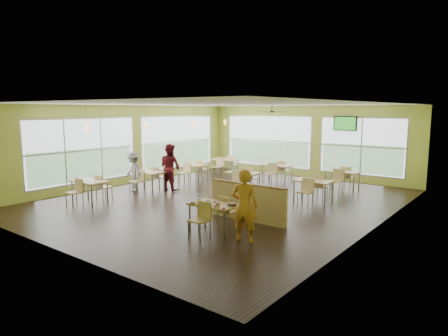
{
  "coord_description": "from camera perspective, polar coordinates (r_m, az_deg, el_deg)",
  "views": [
    {
      "loc": [
        8.0,
        -10.36,
        3.02
      ],
      "look_at": [
        0.47,
        -0.62,
        1.22
      ],
      "focal_mm": 32.0,
      "sensor_mm": 36.0,
      "label": 1
    }
  ],
  "objects": [
    {
      "name": "half_wall_divider",
      "position": [
        10.95,
        3.38,
        -4.86
      ],
      "size": [
        2.4,
        0.14,
        1.04
      ],
      "color": "tan",
      "rests_on": "floor"
    },
    {
      "name": "patron_maroon",
      "position": [
        15.1,
        -7.72,
        0.12
      ],
      "size": [
        0.86,
        0.67,
        1.76
      ],
      "primitive_type": "imported",
      "rotation": [
        0.0,
        0.0,
        3.14
      ],
      "color": "maroon",
      "rests_on": "floor"
    },
    {
      "name": "wrapper_right",
      "position": [
        9.47,
        -1.21,
        -5.43
      ],
      "size": [
        0.16,
        0.15,
        0.04
      ],
      "primitive_type": "ellipsoid",
      "rotation": [
        0.0,
        0.0,
        0.19
      ],
      "color": "#A47A4F",
      "rests_on": "main_table"
    },
    {
      "name": "main_table",
      "position": [
        9.79,
        -1.43,
        -5.79
      ],
      "size": [
        1.22,
        1.52,
        0.87
      ],
      "color": "tan",
      "rests_on": "floor"
    },
    {
      "name": "wrapper_mid",
      "position": [
        9.89,
        -1.07,
        -4.79
      ],
      "size": [
        0.21,
        0.2,
        0.05
      ],
      "primitive_type": "ellipsoid",
      "rotation": [
        0.0,
        0.0,
        -0.13
      ],
      "color": "#A47A4F",
      "rests_on": "main_table"
    },
    {
      "name": "man_plaid",
      "position": [
        9.16,
        2.96,
        -5.4
      ],
      "size": [
        0.71,
        0.58,
        1.69
      ],
      "primitive_type": "imported",
      "rotation": [
        0.0,
        0.0,
        3.46
      ],
      "color": "orange",
      "rests_on": "floor"
    },
    {
      "name": "ceiling_fan",
      "position": [
        15.58,
        6.86,
        8.01
      ],
      "size": [
        1.25,
        1.25,
        0.29
      ],
      "color": "#2D2119",
      "rests_on": "ceiling"
    },
    {
      "name": "wrapper_left",
      "position": [
        9.81,
        -4.46,
        -4.95
      ],
      "size": [
        0.2,
        0.18,
        0.04
      ],
      "primitive_type": "ellipsoid",
      "rotation": [
        0.0,
        0.0,
        -0.16
      ],
      "color": "#A47A4F",
      "rests_on": "main_table"
    },
    {
      "name": "cup_red_near",
      "position": [
        9.57,
        -2.11,
        -4.95
      ],
      "size": [
        0.1,
        0.1,
        0.35
      ],
      "color": "white",
      "rests_on": "main_table"
    },
    {
      "name": "cup_yellow",
      "position": [
        9.67,
        -2.38,
        -4.89
      ],
      "size": [
        0.08,
        0.08,
        0.3
      ],
      "color": "white",
      "rests_on": "main_table"
    },
    {
      "name": "dining_tables",
      "position": [
        15.28,
        0.84,
        -0.66
      ],
      "size": [
        6.92,
        8.72,
        0.87
      ],
      "color": "tan",
      "rests_on": "floor"
    },
    {
      "name": "room",
      "position": [
        13.17,
        0.03,
        2.15
      ],
      "size": [
        12.0,
        12.04,
        3.2
      ],
      "color": "black",
      "rests_on": "ground"
    },
    {
      "name": "ketchup_cup",
      "position": [
        9.22,
        -0.02,
        -5.84
      ],
      "size": [
        0.06,
        0.06,
        0.03
      ],
      "primitive_type": "cylinder",
      "color": "#A3031A",
      "rests_on": "main_table"
    },
    {
      "name": "window_bays",
      "position": [
        17.22,
        -0.69,
        3.19
      ],
      "size": [
        9.24,
        10.24,
        2.38
      ],
      "color": "white",
      "rests_on": "room"
    },
    {
      "name": "cup_blue",
      "position": [
        9.74,
        -3.55,
        -4.7
      ],
      "size": [
        0.11,
        0.11,
        0.38
      ],
      "color": "white",
      "rests_on": "main_table"
    },
    {
      "name": "tv_backwall",
      "position": [
        17.41,
        16.91,
        6.1
      ],
      "size": [
        1.0,
        0.07,
        0.6
      ],
      "color": "black",
      "rests_on": "wall_back"
    },
    {
      "name": "cup_red_far",
      "position": [
        9.37,
        -0.88,
        -5.2
      ],
      "size": [
        0.11,
        0.11,
        0.38
      ],
      "color": "white",
      "rests_on": "main_table"
    },
    {
      "name": "pendant_lights",
      "position": [
        15.74,
        -7.76,
        6.2
      ],
      "size": [
        0.11,
        7.31,
        0.86
      ],
      "color": "#2D2119",
      "rests_on": "ceiling"
    },
    {
      "name": "food_basket",
      "position": [
        9.58,
        1.14,
        -5.18
      ],
      "size": [
        0.26,
        0.26,
        0.06
      ],
      "color": "black",
      "rests_on": "main_table"
    },
    {
      "name": "patron_grey",
      "position": [
        15.17,
        -12.82,
        -0.52
      ],
      "size": [
        1.06,
        0.77,
        1.48
      ],
      "primitive_type": "imported",
      "rotation": [
        0.0,
        0.0,
        -0.25
      ],
      "color": "slate",
      "rests_on": "floor"
    }
  ]
}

